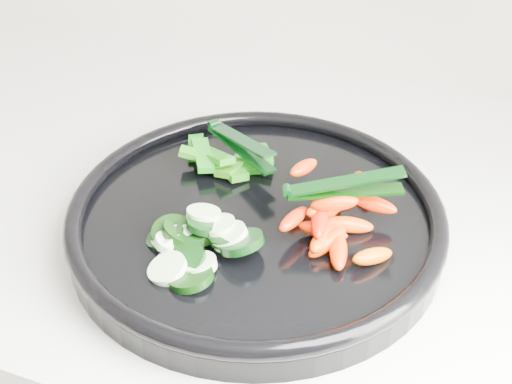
% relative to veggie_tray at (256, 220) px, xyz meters
% --- Properties ---
extents(veggie_tray, '(0.41, 0.41, 0.04)m').
position_rel_veggie_tray_xyz_m(veggie_tray, '(0.00, 0.00, 0.00)').
color(veggie_tray, black).
rests_on(veggie_tray, counter).
extents(cucumber_pile, '(0.13, 0.12, 0.04)m').
position_rel_veggie_tray_xyz_m(cucumber_pile, '(-0.04, -0.06, 0.01)').
color(cucumber_pile, black).
rests_on(cucumber_pile, veggie_tray).
extents(carrot_pile, '(0.12, 0.16, 0.05)m').
position_rel_veggie_tray_xyz_m(carrot_pile, '(0.08, 0.01, 0.02)').
color(carrot_pile, '#E15800').
rests_on(carrot_pile, veggie_tray).
extents(pepper_pile, '(0.11, 0.10, 0.04)m').
position_rel_veggie_tray_xyz_m(pepper_pile, '(-0.06, 0.07, 0.01)').
color(pepper_pile, '#24730A').
rests_on(pepper_pile, veggie_tray).
extents(tong_carrot, '(0.11, 0.06, 0.02)m').
position_rel_veggie_tray_xyz_m(tong_carrot, '(0.08, 0.01, 0.05)').
color(tong_carrot, black).
rests_on(tong_carrot, carrot_pile).
extents(tong_pepper, '(0.10, 0.08, 0.02)m').
position_rel_veggie_tray_xyz_m(tong_pepper, '(-0.05, 0.08, 0.03)').
color(tong_pepper, black).
rests_on(tong_pepper, pepper_pile).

